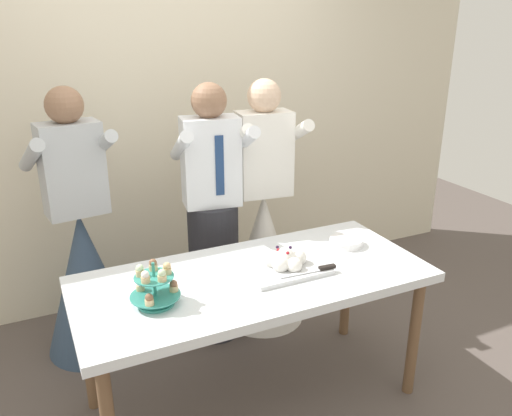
{
  "coord_description": "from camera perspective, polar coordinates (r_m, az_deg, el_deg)",
  "views": [
    {
      "loc": [
        -0.99,
        -2.12,
        2.01
      ],
      "look_at": [
        0.08,
        0.15,
        1.07
      ],
      "focal_mm": 36.16,
      "sensor_mm": 36.0,
      "label": 1
    }
  ],
  "objects": [
    {
      "name": "plate_stack",
      "position": [
        3.01,
        9.96,
        -3.69
      ],
      "size": [
        0.19,
        0.19,
        0.04
      ],
      "color": "white",
      "rests_on": "dessert_table"
    },
    {
      "name": "main_cake_tray",
      "position": [
        2.68,
        3.23,
        -6.09
      ],
      "size": [
        0.44,
        0.31,
        0.13
      ],
      "color": "silver",
      "rests_on": "dessert_table"
    },
    {
      "name": "person_bride",
      "position": [
        3.49,
        0.83,
        -3.7
      ],
      "size": [
        0.56,
        0.56,
        1.66
      ],
      "color": "white",
      "rests_on": "ground_plane"
    },
    {
      "name": "person_groom",
      "position": [
        3.26,
        -4.77,
        -2.41
      ],
      "size": [
        0.52,
        0.55,
        1.66
      ],
      "color": "#232328",
      "rests_on": "ground_plane"
    },
    {
      "name": "person_guest",
      "position": [
        3.34,
        -18.42,
        -5.96
      ],
      "size": [
        0.56,
        0.56,
        1.66
      ],
      "color": "#334760",
      "rests_on": "ground_plane"
    },
    {
      "name": "cupcake_stand",
      "position": [
        2.39,
        -11.15,
        -8.56
      ],
      "size": [
        0.23,
        0.23,
        0.21
      ],
      "color": "teal",
      "rests_on": "dessert_table"
    },
    {
      "name": "rear_wall",
      "position": [
        3.75,
        -9.94,
        11.55
      ],
      "size": [
        5.2,
        0.1,
        2.9
      ],
      "primitive_type": "cube",
      "color": "beige",
      "rests_on": "ground_plane"
    },
    {
      "name": "ground_plane",
      "position": [
        3.08,
        -0.23,
        -20.26
      ],
      "size": [
        8.0,
        8.0,
        0.0
      ],
      "primitive_type": "plane",
      "color": "#564C47"
    },
    {
      "name": "dessert_table",
      "position": [
        2.68,
        -0.25,
        -8.81
      ],
      "size": [
        1.8,
        0.8,
        0.78
      ],
      "color": "silver",
      "rests_on": "ground_plane"
    }
  ]
}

